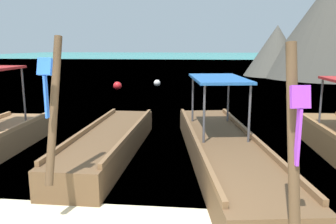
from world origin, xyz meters
TOP-DOWN VIEW (x-y plane):
  - sea_water at (0.00, 61.55)m, footprint 120.00×120.00m
  - longtail_boat_blue_ribbon at (-1.44, 4.01)m, footprint 1.22×5.79m
  - longtail_boat_violet_ribbon at (1.21, 3.63)m, footprint 2.34×7.16m
  - karst_rock at (10.45, 25.45)m, footprint 12.15×10.84m
  - mooring_buoy_near at (-2.21, 17.84)m, footprint 0.41×0.41m
  - mooring_buoy_far at (-4.26, 15.75)m, footprint 0.48×0.48m

SIDE VIEW (x-z plane):
  - sea_water at x=0.00m, z-range 0.00..0.00m
  - mooring_buoy_near at x=-2.21m, z-range 0.00..0.42m
  - mooring_buoy_far at x=-4.26m, z-range 0.00..0.49m
  - longtail_boat_blue_ribbon at x=-1.44m, z-range -1.06..1.66m
  - longtail_boat_violet_ribbon at x=1.21m, z-range -0.97..1.65m
  - karst_rock at x=10.45m, z-range -0.27..8.22m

